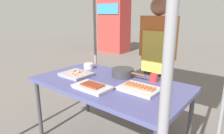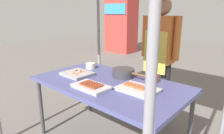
{
  "view_description": "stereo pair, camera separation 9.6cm",
  "coord_description": "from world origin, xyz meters",
  "px_view_note": "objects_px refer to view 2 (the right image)",
  "views": [
    {
      "loc": [
        1.23,
        -1.48,
        1.44
      ],
      "look_at": [
        0.0,
        0.05,
        0.9
      ],
      "focal_mm": 31.53,
      "sensor_mm": 36.0,
      "label": 1
    },
    {
      "loc": [
        1.3,
        -1.42,
        1.44
      ],
      "look_at": [
        0.0,
        0.05,
        0.9
      ],
      "focal_mm": 31.53,
      "sensor_mm": 36.0,
      "label": 2
    }
  ],
  "objects_px": {
    "tray_grilled_sausages": "(138,89)",
    "vendor_woman": "(159,51)",
    "cooking_wok": "(124,72)",
    "tray_pork_links": "(91,86)",
    "tray_meat_skewers": "(77,74)",
    "condiment_bowl": "(91,66)",
    "neighbor_stall_left": "(121,25)",
    "stall_table": "(109,87)",
    "drink_cup_near_edge": "(154,79)"
  },
  "relations": [
    {
      "from": "stall_table",
      "to": "drink_cup_near_edge",
      "type": "relative_size",
      "value": 19.17
    },
    {
      "from": "drink_cup_near_edge",
      "to": "cooking_wok",
      "type": "bearing_deg",
      "value": -169.43
    },
    {
      "from": "stall_table",
      "to": "condiment_bowl",
      "type": "distance_m",
      "value": 0.58
    },
    {
      "from": "stall_table",
      "to": "cooking_wok",
      "type": "distance_m",
      "value": 0.26
    },
    {
      "from": "cooking_wok",
      "to": "vendor_woman",
      "type": "bearing_deg",
      "value": 79.43
    },
    {
      "from": "tray_pork_links",
      "to": "condiment_bowl",
      "type": "relative_size",
      "value": 2.92
    },
    {
      "from": "cooking_wok",
      "to": "condiment_bowl",
      "type": "relative_size",
      "value": 3.3
    },
    {
      "from": "tray_pork_links",
      "to": "vendor_woman",
      "type": "distance_m",
      "value": 1.1
    },
    {
      "from": "tray_grilled_sausages",
      "to": "tray_pork_links",
      "type": "bearing_deg",
      "value": -146.68
    },
    {
      "from": "tray_grilled_sausages",
      "to": "tray_meat_skewers",
      "type": "distance_m",
      "value": 0.8
    },
    {
      "from": "tray_grilled_sausages",
      "to": "tray_pork_links",
      "type": "height_order",
      "value": "tray_grilled_sausages"
    },
    {
      "from": "stall_table",
      "to": "vendor_woman",
      "type": "xyz_separation_m",
      "value": [
        0.12,
        0.82,
        0.27
      ]
    },
    {
      "from": "tray_grilled_sausages",
      "to": "tray_meat_skewers",
      "type": "relative_size",
      "value": 1.12
    },
    {
      "from": "tray_pork_links",
      "to": "cooking_wok",
      "type": "xyz_separation_m",
      "value": [
        0.01,
        0.48,
        0.03
      ]
    },
    {
      "from": "tray_pork_links",
      "to": "drink_cup_near_edge",
      "type": "relative_size",
      "value": 4.32
    },
    {
      "from": "neighbor_stall_left",
      "to": "tray_grilled_sausages",
      "type": "bearing_deg",
      "value": -49.44
    },
    {
      "from": "tray_meat_skewers",
      "to": "cooking_wok",
      "type": "bearing_deg",
      "value": 34.86
    },
    {
      "from": "condiment_bowl",
      "to": "neighbor_stall_left",
      "type": "xyz_separation_m",
      "value": [
        -2.91,
        4.22,
        0.21
      ]
    },
    {
      "from": "condiment_bowl",
      "to": "tray_meat_skewers",
      "type": "bearing_deg",
      "value": -71.3
    },
    {
      "from": "tray_meat_skewers",
      "to": "vendor_woman",
      "type": "height_order",
      "value": "vendor_woman"
    },
    {
      "from": "tray_meat_skewers",
      "to": "tray_grilled_sausages",
      "type": "bearing_deg",
      "value": 4.54
    },
    {
      "from": "cooking_wok",
      "to": "condiment_bowl",
      "type": "height_order",
      "value": "cooking_wok"
    },
    {
      "from": "tray_grilled_sausages",
      "to": "cooking_wok",
      "type": "bearing_deg",
      "value": 146.13
    },
    {
      "from": "cooking_wok",
      "to": "vendor_woman",
      "type": "relative_size",
      "value": 0.25
    },
    {
      "from": "tray_pork_links",
      "to": "cooking_wok",
      "type": "distance_m",
      "value": 0.48
    },
    {
      "from": "stall_table",
      "to": "tray_pork_links",
      "type": "distance_m",
      "value": 0.26
    },
    {
      "from": "tray_meat_skewers",
      "to": "condiment_bowl",
      "type": "distance_m",
      "value": 0.32
    },
    {
      "from": "tray_meat_skewers",
      "to": "tray_pork_links",
      "type": "xyz_separation_m",
      "value": [
        0.43,
        -0.18,
        0.0
      ]
    },
    {
      "from": "stall_table",
      "to": "tray_meat_skewers",
      "type": "relative_size",
      "value": 4.94
    },
    {
      "from": "stall_table",
      "to": "drink_cup_near_edge",
      "type": "xyz_separation_m",
      "value": [
        0.36,
        0.3,
        0.09
      ]
    },
    {
      "from": "drink_cup_near_edge",
      "to": "stall_table",
      "type": "bearing_deg",
      "value": -140.11
    },
    {
      "from": "cooking_wok",
      "to": "condiment_bowl",
      "type": "bearing_deg",
      "value": -179.34
    },
    {
      "from": "drink_cup_near_edge",
      "to": "vendor_woman",
      "type": "relative_size",
      "value": 0.05
    },
    {
      "from": "vendor_woman",
      "to": "neighbor_stall_left",
      "type": "distance_m",
      "value": 5.08
    },
    {
      "from": "tray_grilled_sausages",
      "to": "cooking_wok",
      "type": "height_order",
      "value": "cooking_wok"
    },
    {
      "from": "stall_table",
      "to": "tray_pork_links",
      "type": "relative_size",
      "value": 4.43
    },
    {
      "from": "tray_grilled_sausages",
      "to": "tray_pork_links",
      "type": "distance_m",
      "value": 0.44
    },
    {
      "from": "tray_grilled_sausages",
      "to": "drink_cup_near_edge",
      "type": "xyz_separation_m",
      "value": [
        -0.01,
        0.31,
        0.02
      ]
    },
    {
      "from": "neighbor_stall_left",
      "to": "tray_meat_skewers",
      "type": "bearing_deg",
      "value": -56.27
    },
    {
      "from": "tray_grilled_sausages",
      "to": "vendor_woman",
      "type": "bearing_deg",
      "value": 106.7
    },
    {
      "from": "tray_meat_skewers",
      "to": "neighbor_stall_left",
      "type": "bearing_deg",
      "value": 123.73
    },
    {
      "from": "tray_grilled_sausages",
      "to": "condiment_bowl",
      "type": "xyz_separation_m",
      "value": [
        -0.9,
        0.23,
        0.01
      ]
    },
    {
      "from": "tray_grilled_sausages",
      "to": "drink_cup_near_edge",
      "type": "bearing_deg",
      "value": 92.3
    },
    {
      "from": "drink_cup_near_edge",
      "to": "vendor_woman",
      "type": "height_order",
      "value": "vendor_woman"
    },
    {
      "from": "tray_meat_skewers",
      "to": "cooking_wok",
      "type": "height_order",
      "value": "cooking_wok"
    },
    {
      "from": "cooking_wok",
      "to": "vendor_woman",
      "type": "xyz_separation_m",
      "value": [
        0.11,
        0.59,
        0.17
      ]
    },
    {
      "from": "tray_grilled_sausages",
      "to": "cooking_wok",
      "type": "distance_m",
      "value": 0.43
    },
    {
      "from": "tray_meat_skewers",
      "to": "drink_cup_near_edge",
      "type": "height_order",
      "value": "drink_cup_near_edge"
    },
    {
      "from": "cooking_wok",
      "to": "stall_table",
      "type": "bearing_deg",
      "value": -92.32
    },
    {
      "from": "tray_grilled_sausages",
      "to": "vendor_woman",
      "type": "xyz_separation_m",
      "value": [
        -0.25,
        0.83,
        0.2
      ]
    }
  ]
}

